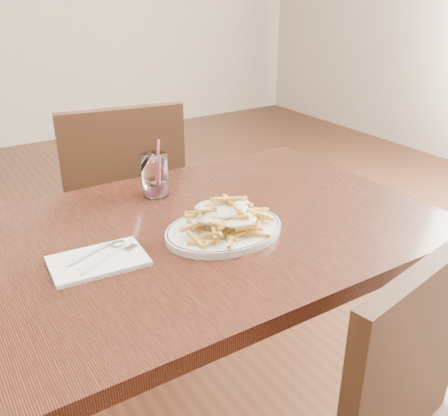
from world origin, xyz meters
TOP-DOWN VIEW (x-y plane):
  - table at (0.00, 0.00)m, footprint 1.20×0.80m
  - chair_far at (0.05, 0.69)m, footprint 0.49×0.49m
  - fries_plate at (0.03, -0.07)m, footprint 0.37×0.34m
  - loaded_fries at (0.03, -0.07)m, footprint 0.26×0.23m
  - napkin at (-0.28, -0.04)m, footprint 0.21×0.15m
  - cutlery at (-0.28, -0.03)m, footprint 0.17×0.13m
  - water_glass at (-0.01, 0.24)m, footprint 0.07×0.07m

SIDE VIEW (x-z plane):
  - chair_far at x=0.05m, z-range 0.06..0.99m
  - table at x=0.00m, z-range 0.30..1.05m
  - napkin at x=-0.28m, z-range 0.75..0.76m
  - fries_plate at x=0.03m, z-range 0.75..0.77m
  - cutlery at x=-0.28m, z-range 0.76..0.77m
  - water_glass at x=-0.01m, z-range 0.72..0.89m
  - loaded_fries at x=0.03m, z-range 0.77..0.84m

